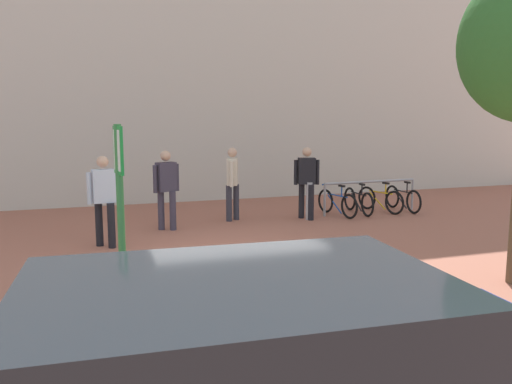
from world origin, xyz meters
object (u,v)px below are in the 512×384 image
person_shirt_white (232,179)px  person_suited_dark (166,185)px  bike_rack_cluster (370,199)px  bike_at_sign (117,301)px  bollard_steel (309,201)px  parking_sign_post (120,199)px  person_shirt_blue (104,195)px  person_suited_navy (307,178)px

person_shirt_white → person_suited_dark: bearing=-161.7°
bike_rack_cluster → person_suited_dark: size_ratio=1.55×
bike_at_sign → bike_rack_cluster: size_ratio=0.60×
bollard_steel → person_suited_dark: (-3.38, -0.06, 0.53)m
person_suited_dark → parking_sign_post: bearing=-103.6°
bike_at_sign → bollard_steel: 7.03m
person_shirt_blue → bollard_steel: bearing=14.0°
parking_sign_post → person_shirt_blue: parking_sign_post is taller
bike_at_sign → person_shirt_blue: person_shirt_blue is taller
person_shirt_white → person_suited_dark: (-1.62, -0.54, 0.00)m
bike_at_sign → person_suited_navy: size_ratio=0.93×
bollard_steel → person_shirt_white: bearing=164.7°
parking_sign_post → bike_at_sign: 1.21m
parking_sign_post → bike_rack_cluster: size_ratio=0.89×
person_shirt_white → bike_rack_cluster: bearing=-2.6°
bike_at_sign → person_suited_dark: size_ratio=0.93×
person_suited_navy → bike_rack_cluster: bearing=7.2°
bike_rack_cluster → parking_sign_post: bearing=-138.9°
person_shirt_blue → parking_sign_post: bearing=-89.3°
bike_at_sign → bike_rack_cluster: bearing=40.0°
parking_sign_post → person_shirt_white: 6.52m
bike_at_sign → parking_sign_post: bearing=-61.4°
person_shirt_blue → bike_rack_cluster: bearing=12.9°
person_suited_dark → person_suited_navy: 3.34m
person_shirt_blue → person_suited_dark: 1.73m
person_suited_navy → person_suited_dark: bearing=-177.6°
bollard_steel → person_shirt_blue: person_shirt_blue is taller
parking_sign_post → person_suited_dark: bearing=76.4°
bike_at_sign → bike_rack_cluster: bike_at_sign is taller
bike_at_sign → person_shirt_blue: size_ratio=0.93×
bike_rack_cluster → person_suited_navy: size_ratio=1.55×
bike_rack_cluster → bollard_steel: bollard_steel is taller
bike_at_sign → person_suited_dark: 5.35m
parking_sign_post → bollard_steel: 7.16m
bike_at_sign → person_shirt_blue: bearing=89.6°
person_suited_dark → person_suited_navy: bearing=2.4°
bike_rack_cluster → bollard_steel: 1.86m
bollard_steel → bike_at_sign: bearing=-132.3°
person_shirt_blue → bike_at_sign: bearing=-90.4°
person_shirt_white → bollard_steel: bearing=-15.3°
parking_sign_post → person_shirt_blue: bearing=90.7°
person_suited_dark → person_suited_navy: (3.34, 0.14, 0.00)m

